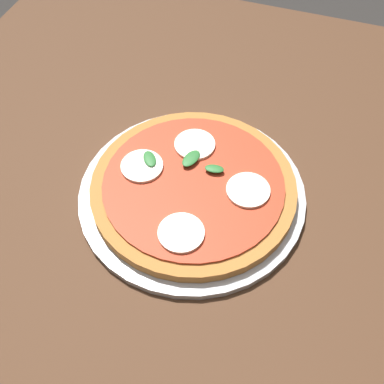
{
  "coord_description": "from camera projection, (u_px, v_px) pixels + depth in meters",
  "views": [
    {
      "loc": [
        -0.4,
        -0.21,
        1.35
      ],
      "look_at": [
        0.04,
        -0.06,
        0.74
      ],
      "focal_mm": 44.12,
      "sensor_mm": 36.0,
      "label": 1
    }
  ],
  "objects": [
    {
      "name": "ground_plane",
      "position": [
        168.0,
        354.0,
        1.35
      ],
      "size": [
        6.0,
        6.0,
        0.0
      ],
      "primitive_type": "plane",
      "color": "#2D2B28"
    },
    {
      "name": "dining_table",
      "position": [
        153.0,
        237.0,
        0.84
      ],
      "size": [
        1.27,
        1.05,
        0.73
      ],
      "color": "#4C301E",
      "rests_on": "ground_plane"
    },
    {
      "name": "serving_tray",
      "position": [
        192.0,
        193.0,
        0.77
      ],
      "size": [
        0.37,
        0.37,
        0.01
      ],
      "primitive_type": "cylinder",
      "color": "silver",
      "rests_on": "dining_table"
    },
    {
      "name": "pizza",
      "position": [
        193.0,
        186.0,
        0.76
      ],
      "size": [
        0.33,
        0.33,
        0.03
      ],
      "color": "#B27033",
      "rests_on": "serving_tray"
    }
  ]
}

